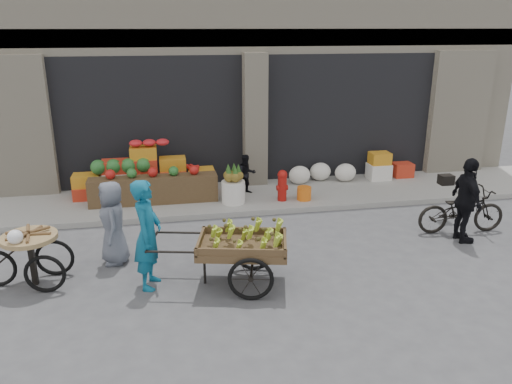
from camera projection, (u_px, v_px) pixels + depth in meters
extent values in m
plane|color=#424244|center=(313.00, 281.00, 7.93)|extent=(80.00, 80.00, 0.00)
cube|color=gray|center=(262.00, 196.00, 11.73)|extent=(18.00, 2.20, 0.12)
cube|color=beige|center=(234.00, 39.00, 14.46)|extent=(14.00, 6.00, 7.00)
cube|color=gray|center=(252.00, 38.00, 11.78)|extent=(14.00, 0.30, 0.40)
cube|color=black|center=(151.00, 118.00, 12.55)|extent=(4.40, 1.60, 3.10)
cube|color=black|center=(338.00, 112.00, 13.43)|extent=(4.40, 1.60, 3.10)
cube|color=beige|center=(254.00, 120.00, 12.20)|extent=(0.55, 0.80, 3.22)
cube|color=brown|center=(154.00, 190.00, 11.04)|extent=(2.80, 0.45, 0.60)
sphere|color=#1E5923|center=(121.00, 166.00, 11.24)|extent=(0.34, 0.34, 0.34)
cylinder|color=silver|center=(233.00, 192.00, 11.03)|extent=(0.52, 0.52, 0.50)
cylinder|color=#A5140F|center=(282.00, 189.00, 11.17)|extent=(0.20, 0.20, 0.56)
sphere|color=#A5140F|center=(282.00, 175.00, 11.07)|extent=(0.22, 0.22, 0.22)
cylinder|color=orange|center=(304.00, 193.00, 11.26)|extent=(0.32, 0.32, 0.30)
ellipsoid|color=silver|center=(323.00, 174.00, 12.50)|extent=(1.70, 0.60, 0.44)
imported|color=black|center=(246.00, 174.00, 11.60)|extent=(0.51, 0.43, 0.93)
cube|color=brown|center=(242.00, 248.00, 7.66)|extent=(1.52, 1.17, 0.12)
torus|color=black|center=(251.00, 279.00, 7.28)|extent=(0.68, 0.21, 0.68)
torus|color=black|center=(254.00, 251.00, 8.20)|extent=(0.68, 0.21, 0.68)
cylinder|color=black|center=(205.00, 267.00, 7.79)|extent=(0.05, 0.05, 0.56)
imported|color=#0F5979|center=(148.00, 234.00, 7.54)|extent=(0.55, 0.71, 1.73)
cylinder|color=#9E7F51|center=(29.00, 237.00, 7.59)|extent=(0.90, 0.90, 0.07)
cube|color=black|center=(32.00, 261.00, 7.72)|extent=(0.09, 0.09, 0.80)
torus|color=black|center=(45.00, 274.00, 7.51)|extent=(0.62, 0.10, 0.62)
torus|color=black|center=(55.00, 258.00, 8.04)|extent=(0.62, 0.10, 0.62)
imported|color=slate|center=(113.00, 223.00, 8.37)|extent=(0.54, 0.76, 1.45)
imported|color=black|center=(461.00, 210.00, 9.70)|extent=(1.76, 0.74, 0.90)
imported|color=black|center=(466.00, 201.00, 9.18)|extent=(0.47, 0.97, 1.61)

